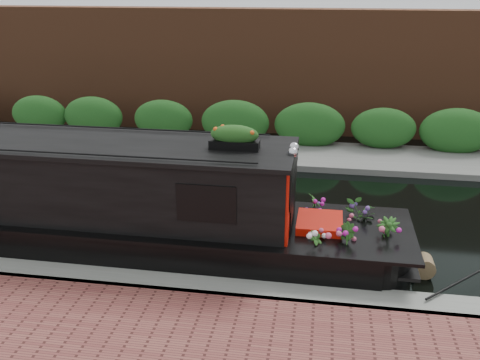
# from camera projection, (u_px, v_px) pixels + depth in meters

# --- Properties ---
(ground) EXTENTS (80.00, 80.00, 0.00)m
(ground) POSITION_uv_depth(u_px,v_px,m) (194.00, 211.00, 12.00)
(ground) COLOR black
(ground) RESTS_ON ground
(near_bank_coping) EXTENTS (40.00, 0.60, 0.50)m
(near_bank_coping) POSITION_uv_depth(u_px,v_px,m) (147.00, 291.00, 8.95)
(near_bank_coping) COLOR gray
(near_bank_coping) RESTS_ON ground
(far_bank_path) EXTENTS (40.00, 2.40, 0.34)m
(far_bank_path) POSITION_uv_depth(u_px,v_px,m) (228.00, 154.00, 15.87)
(far_bank_path) COLOR slate
(far_bank_path) RESTS_ON ground
(far_hedge) EXTENTS (40.00, 1.10, 2.80)m
(far_hedge) POSITION_uv_depth(u_px,v_px,m) (233.00, 145.00, 16.70)
(far_hedge) COLOR #1E521B
(far_hedge) RESTS_ON ground
(far_brick_wall) EXTENTS (40.00, 1.00, 8.00)m
(far_brick_wall) POSITION_uv_depth(u_px,v_px,m) (244.00, 128.00, 18.64)
(far_brick_wall) COLOR brown
(far_brick_wall) RESTS_ON ground
(narrowboat) EXTENTS (11.93, 2.16, 2.80)m
(narrowboat) POSITION_uv_depth(u_px,v_px,m) (75.00, 208.00, 10.12)
(narrowboat) COLOR black
(narrowboat) RESTS_ON ground
(rope_fender) EXTENTS (0.36, 0.36, 0.36)m
(rope_fender) POSITION_uv_depth(u_px,v_px,m) (424.00, 266.00, 9.38)
(rope_fender) COLOR brown
(rope_fender) RESTS_ON ground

